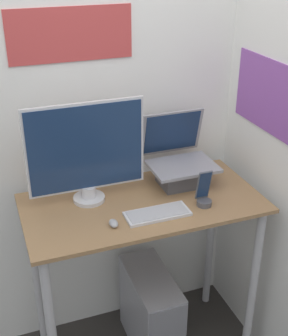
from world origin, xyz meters
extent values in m
cube|color=white|center=(0.00, 0.67, 1.30)|extent=(6.00, 0.05, 2.60)
cube|color=#BF3F3F|center=(-0.22, 0.64, 1.73)|extent=(0.58, 0.01, 0.25)
cube|color=purple|center=(0.63, 0.29, 1.45)|extent=(0.01, 0.50, 0.35)
cube|color=#936D47|center=(0.00, 0.29, 0.98)|extent=(1.15, 0.58, 0.02)
cylinder|color=#B7B7BC|center=(0.52, 0.05, 0.48)|extent=(0.04, 0.04, 0.97)
cylinder|color=#B7B7BC|center=(-0.52, 0.53, 0.48)|extent=(0.04, 0.04, 0.97)
cylinder|color=#B7B7BC|center=(0.52, 0.53, 0.48)|extent=(0.04, 0.04, 0.97)
cube|color=#4C4C51|center=(0.25, 0.39, 1.03)|extent=(0.23, 0.17, 0.09)
cube|color=gray|center=(0.25, 0.39, 1.09)|extent=(0.33, 0.25, 0.02)
cube|color=gray|center=(0.25, 0.54, 1.22)|extent=(0.33, 0.06, 0.24)
cube|color=navy|center=(0.25, 0.53, 1.22)|extent=(0.30, 0.05, 0.22)
cylinder|color=silver|center=(-0.24, 0.39, 1.00)|extent=(0.15, 0.15, 0.02)
cylinder|color=silver|center=(-0.24, 0.39, 1.03)|extent=(0.07, 0.07, 0.05)
cube|color=silver|center=(-0.24, 0.40, 1.26)|extent=(0.56, 0.01, 0.43)
cube|color=navy|center=(-0.24, 0.39, 1.26)|extent=(0.53, 0.01, 0.41)
cube|color=silver|center=(0.02, 0.15, 0.99)|extent=(0.30, 0.12, 0.01)
cube|color=#A8A8AD|center=(0.02, 0.15, 1.00)|extent=(0.28, 0.10, 0.00)
ellipsoid|color=#99999E|center=(-0.19, 0.14, 1.00)|extent=(0.04, 0.06, 0.03)
cylinder|color=#4C4C51|center=(0.26, 0.16, 1.00)|extent=(0.07, 0.07, 0.03)
cube|color=#4C515B|center=(0.26, 0.17, 1.09)|extent=(0.07, 0.04, 0.15)
cube|color=navy|center=(0.26, 0.17, 1.09)|extent=(0.06, 0.03, 0.14)
cube|color=gray|center=(0.05, 0.31, 0.25)|extent=(0.21, 0.48, 0.50)
camera|label=1|loc=(-0.67, -1.53, 2.14)|focal=50.00mm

